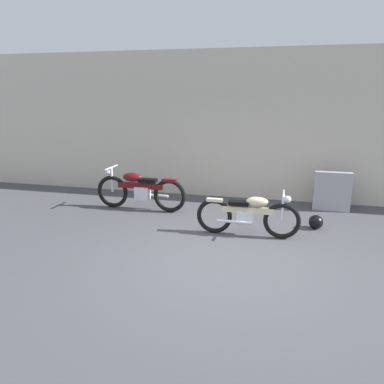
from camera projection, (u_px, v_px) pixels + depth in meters
The scene contains 6 objects.
ground_plane at pixel (228, 261), 5.92m from camera, with size 40.00×40.00×0.00m, color #47474C.
building_wall at pixel (254, 126), 9.16m from camera, with size 18.00×0.30×3.60m, color beige.
stone_marker at pixel (332, 191), 8.40m from camera, with size 0.80×0.20×0.89m, color #9E9EA3.
helmet at pixel (316, 222), 7.32m from camera, with size 0.28×0.28×0.28m, color black.
motorcycle_maroon at pixel (140, 190), 8.46m from camera, with size 2.14×0.60×0.96m.
motorcycle_cream at pixel (248, 215), 6.89m from camera, with size 1.91×0.53×0.86m.
Camera 1 is at (0.74, -5.42, 2.57)m, focal length 35.09 mm.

